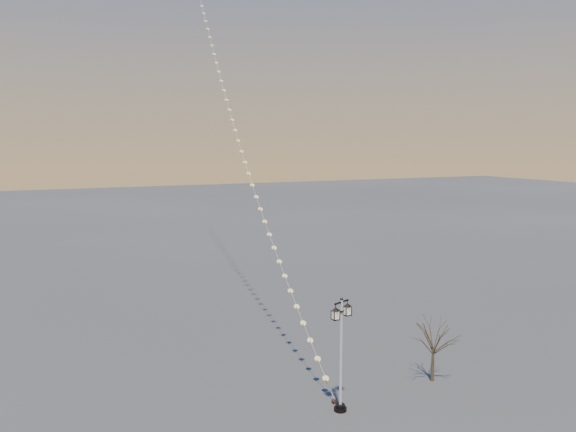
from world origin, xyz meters
TOP-DOWN VIEW (x-y plane):
  - ground at (0.00, 0.00)m, footprint 300.00×300.00m
  - street_lamp at (0.47, 1.01)m, footprint 1.34×0.86m
  - bare_tree at (6.81, 2.03)m, footprint 2.08×2.08m
  - kite_train at (3.96, 25.11)m, footprint 7.33×47.17m

SIDE VIEW (x-z plane):
  - ground at x=0.00m, z-range 0.00..0.00m
  - bare_tree at x=6.81m, z-range 0.67..4.11m
  - street_lamp at x=0.47m, z-range 0.30..5.90m
  - kite_train at x=3.96m, z-range -0.08..33.19m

